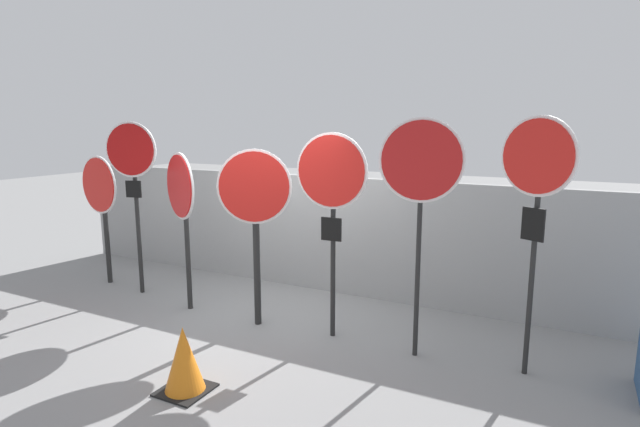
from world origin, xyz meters
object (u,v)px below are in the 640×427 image
at_px(stop_sign_2, 181,198).
at_px(stop_sign_4, 332,187).
at_px(stop_sign_0, 100,194).
at_px(stop_sign_3, 255,204).
at_px(traffic_cone_0, 184,360).
at_px(stop_sign_6, 537,180).
at_px(stop_sign_5, 421,175).
at_px(stop_sign_1, 132,167).

xyz_separation_m(stop_sign_2, stop_sign_4, (2.19, 0.09, 0.26)).
xyz_separation_m(stop_sign_0, stop_sign_3, (3.14, -0.33, 0.12)).
distance_m(stop_sign_0, stop_sign_3, 3.16).
bearing_deg(stop_sign_0, traffic_cone_0, -21.50).
xyz_separation_m(stop_sign_3, stop_sign_6, (3.14, 0.17, 0.44)).
relative_size(stop_sign_4, stop_sign_5, 0.94).
bearing_deg(stop_sign_5, stop_sign_6, -5.41).
bearing_deg(stop_sign_2, stop_sign_3, 25.71).
distance_m(stop_sign_2, stop_sign_6, 4.36).
bearing_deg(stop_sign_5, stop_sign_3, 170.15).
xyz_separation_m(stop_sign_1, stop_sign_3, (2.28, -0.21, -0.35)).
xyz_separation_m(stop_sign_1, traffic_cone_0, (2.56, -1.86, -1.60)).
relative_size(stop_sign_2, traffic_cone_0, 3.33).
distance_m(stop_sign_6, traffic_cone_0, 3.79).
xyz_separation_m(stop_sign_0, stop_sign_2, (1.95, -0.31, 0.12)).
height_order(stop_sign_0, stop_sign_5, stop_sign_5).
height_order(stop_sign_2, stop_sign_4, stop_sign_4).
relative_size(stop_sign_0, stop_sign_4, 0.84).
bearing_deg(stop_sign_0, stop_sign_6, 7.06).
distance_m(stop_sign_2, stop_sign_3, 1.20).
xyz_separation_m(stop_sign_0, stop_sign_1, (0.86, -0.11, 0.47)).
bearing_deg(stop_sign_1, stop_sign_3, -20.18).
relative_size(stop_sign_1, stop_sign_2, 1.19).
xyz_separation_m(stop_sign_1, stop_sign_6, (5.42, -0.05, 0.09)).
distance_m(stop_sign_5, traffic_cone_0, 2.98).
bearing_deg(stop_sign_2, stop_sign_5, 27.17).
height_order(stop_sign_6, traffic_cone_0, stop_sign_6).
distance_m(stop_sign_4, traffic_cone_0, 2.42).
bearing_deg(stop_sign_4, stop_sign_2, -179.76).
bearing_deg(stop_sign_5, stop_sign_1, 166.58).
bearing_deg(stop_sign_5, stop_sign_4, 165.85).
bearing_deg(stop_sign_6, stop_sign_3, -151.18).
distance_m(stop_sign_0, stop_sign_6, 6.31).
height_order(stop_sign_0, traffic_cone_0, stop_sign_0).
distance_m(stop_sign_1, stop_sign_5, 4.33).
height_order(stop_sign_1, traffic_cone_0, stop_sign_1).
bearing_deg(stop_sign_0, stop_sign_5, 5.50).
height_order(stop_sign_2, stop_sign_6, stop_sign_6).
bearing_deg(traffic_cone_0, stop_sign_6, 32.40).
height_order(stop_sign_1, stop_sign_4, stop_sign_1).
height_order(stop_sign_1, stop_sign_5, stop_sign_5).
xyz_separation_m(stop_sign_1, stop_sign_2, (1.08, -0.19, -0.35)).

